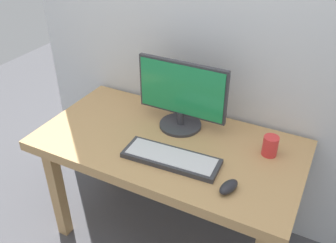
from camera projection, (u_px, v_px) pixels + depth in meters
The scene contains 6 objects.
ground_plane at pixel (168, 236), 2.26m from camera, with size 6.00×6.00×0.00m, color #4C4C51.
desk at pixel (168, 155), 1.92m from camera, with size 1.37×0.71×0.72m.
monitor at pixel (182, 96), 1.90m from camera, with size 0.49×0.23×0.37m.
keyboard_primary at pixel (171, 158), 1.73m from camera, with size 0.48×0.18×0.03m.
mouse at pixel (229, 187), 1.55m from camera, with size 0.05×0.11×0.04m, color #232328.
coffee_mug at pixel (270, 146), 1.75m from camera, with size 0.07×0.07×0.10m, color red.
Camera 1 is at (0.69, -1.35, 1.82)m, focal length 38.96 mm.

